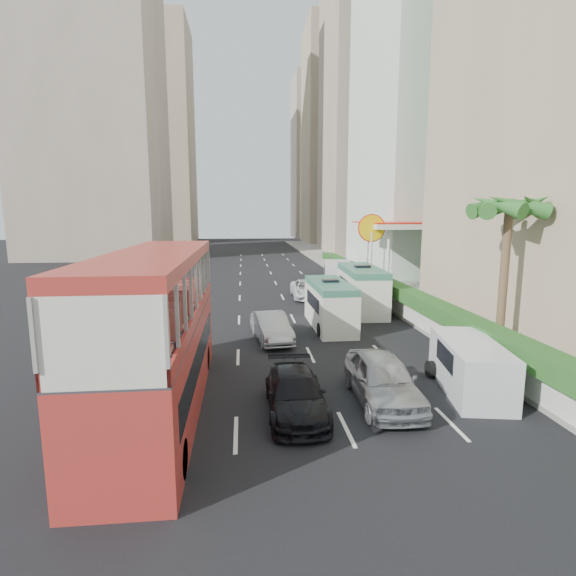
{
  "coord_description": "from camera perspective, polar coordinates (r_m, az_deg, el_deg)",
  "views": [
    {
      "loc": [
        -3.32,
        -13.99,
        6.21
      ],
      "look_at": [
        -1.5,
        4.0,
        3.2
      ],
      "focal_mm": 28.0,
      "sensor_mm": 36.0,
      "label": 1
    }
  ],
  "objects": [
    {
      "name": "car_black",
      "position": [
        14.69,
        0.97,
        -15.55
      ],
      "size": [
        1.81,
        4.4,
        1.27
      ],
      "primitive_type": "imported",
      "rotation": [
        0.0,
        0.0,
        -0.01
      ],
      "color": "black",
      "rests_on": "ground"
    },
    {
      "name": "sidewalk",
      "position": [
        41.35,
        11.63,
        0.74
      ],
      "size": [
        6.0,
        120.0,
        0.18
      ],
      "primitive_type": "cube",
      "color": "#99968C",
      "rests_on": "ground"
    },
    {
      "name": "ground_plane",
      "position": [
        15.66,
        7.16,
        -13.98
      ],
      "size": [
        200.0,
        200.0,
        0.0
      ],
      "primitive_type": "plane",
      "color": "black",
      "rests_on": "ground"
    },
    {
      "name": "car_silver_lane_a",
      "position": [
        22.35,
        -2.12,
        -6.69
      ],
      "size": [
        2.03,
        4.32,
        1.37
      ],
      "primitive_type": "imported",
      "rotation": [
        0.0,
        0.0,
        0.14
      ],
      "color": "#ACAEB3",
      "rests_on": "ground"
    },
    {
      "name": "palm_tree",
      "position": [
        21.34,
        25.7,
        0.89
      ],
      "size": [
        0.36,
        0.36,
        6.4
      ],
      "primitive_type": "cylinder",
      "color": "brown",
      "rests_on": "sidewalk"
    },
    {
      "name": "minibus_near",
      "position": [
        24.77,
        5.33,
        -2.12
      ],
      "size": [
        1.99,
        5.72,
        2.52
      ],
      "primitive_type": "cube",
      "rotation": [
        0.0,
        0.0,
        0.02
      ],
      "color": "silver",
      "rests_on": "ground"
    },
    {
      "name": "tower_far_a",
      "position": [
        99.38,
        6.43,
        18.53
      ],
      "size": [
        14.0,
        14.0,
        44.0
      ],
      "primitive_type": "cube",
      "color": "tan",
      "rests_on": "ground"
    },
    {
      "name": "car_silver_lane_b",
      "position": [
        15.75,
        11.82,
        -13.98
      ],
      "size": [
        1.97,
        4.74,
        1.6
      ],
      "primitive_type": "imported",
      "rotation": [
        0.0,
        0.0,
        -0.02
      ],
      "color": "#ACAEB3",
      "rests_on": "ground"
    },
    {
      "name": "panel_van_far",
      "position": [
        37.45,
        6.35,
        1.55
      ],
      "size": [
        3.07,
        5.8,
        2.21
      ],
      "primitive_type": "cube",
      "rotation": [
        0.0,
        0.0,
        -0.16
      ],
      "color": "silver",
      "rests_on": "ground"
    },
    {
      "name": "kerb_wall",
      "position": [
        30.08,
        12.78,
        -1.39
      ],
      "size": [
        0.3,
        44.0,
        1.0
      ],
      "primitive_type": "cube",
      "color": "silver",
      "rests_on": "sidewalk"
    },
    {
      "name": "hedge",
      "position": [
        29.94,
        12.84,
        0.21
      ],
      "size": [
        1.1,
        44.0,
        0.7
      ],
      "primitive_type": "cube",
      "color": "#2D6626",
      "rests_on": "kerb_wall"
    },
    {
      "name": "double_decker_bus",
      "position": [
        14.71,
        -16.15,
        -5.41
      ],
      "size": [
        2.5,
        11.0,
        5.06
      ],
      "primitive_type": "cube",
      "color": "#B73028",
      "rests_on": "ground"
    },
    {
      "name": "tower_far_b",
      "position": [
        120.52,
        4.13,
        15.99
      ],
      "size": [
        14.0,
        14.0,
        40.0
      ],
      "primitive_type": "cube",
      "color": "#B4A18E",
      "rests_on": "ground"
    },
    {
      "name": "tower_mid",
      "position": [
        77.4,
        11.33,
        23.32
      ],
      "size": [
        16.0,
        16.0,
        50.0
      ],
      "primitive_type": "cube",
      "color": "#B4A18E",
      "rests_on": "ground"
    },
    {
      "name": "shell_station",
      "position": [
        39.47,
        14.01,
        4.13
      ],
      "size": [
        6.5,
        8.0,
        5.5
      ],
      "primitive_type": "cube",
      "color": "silver",
      "rests_on": "ground"
    },
    {
      "name": "tower_left_a",
      "position": [
        74.7,
        -23.79,
        24.05
      ],
      "size": [
        18.0,
        18.0,
        52.0
      ],
      "primitive_type": "cube",
      "color": "#B4A18E",
      "rests_on": "ground"
    },
    {
      "name": "tower_left_b",
      "position": [
        106.98,
        -16.6,
        18.09
      ],
      "size": [
        16.0,
        16.0,
        46.0
      ],
      "primitive_type": "cube",
      "color": "tan",
      "rests_on": "ground"
    },
    {
      "name": "van_asset",
      "position": [
        33.44,
        2.45,
        -1.27
      ],
      "size": [
        2.28,
        4.81,
        1.33
      ],
      "primitive_type": "imported",
      "rotation": [
        0.0,
        0.0,
        -0.02
      ],
      "color": "silver",
      "rests_on": "ground"
    },
    {
      "name": "panel_van_near",
      "position": [
        17.25,
        22.1,
        -9.23
      ],
      "size": [
        2.54,
        4.69,
        1.78
      ],
      "primitive_type": "cube",
      "rotation": [
        0.0,
        0.0,
        -0.18
      ],
      "color": "silver",
      "rests_on": "ground"
    },
    {
      "name": "minibus_far",
      "position": [
        29.08,
        9.33,
        -0.17
      ],
      "size": [
        2.44,
        6.48,
        2.83
      ],
      "primitive_type": "cube",
      "rotation": [
        0.0,
        0.0,
        -0.05
      ],
      "color": "silver",
      "rests_on": "ground"
    }
  ]
}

